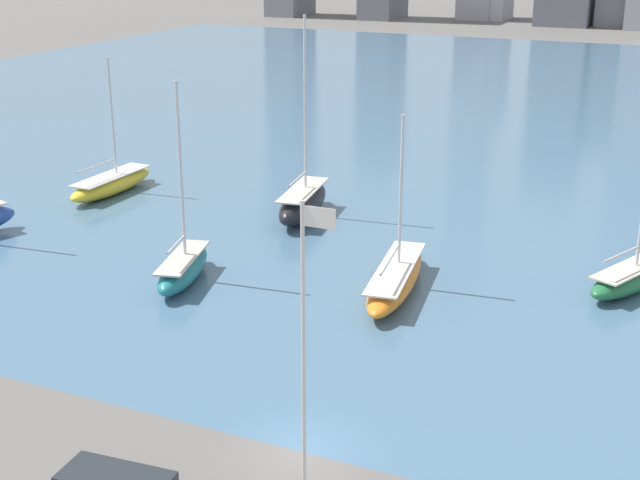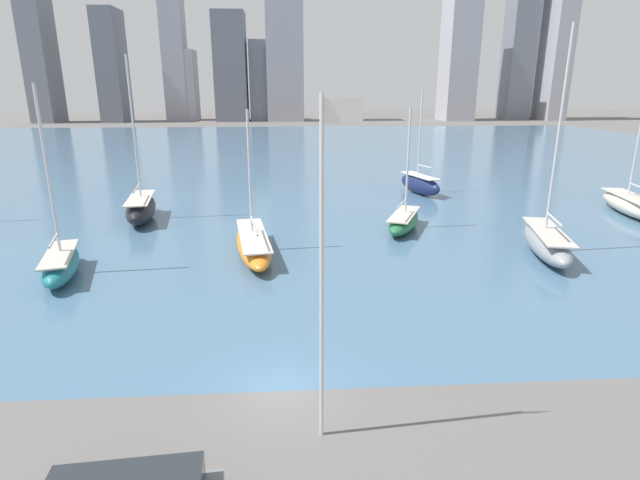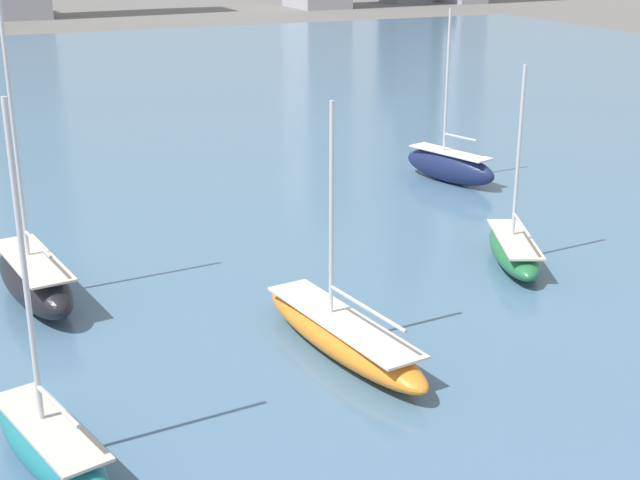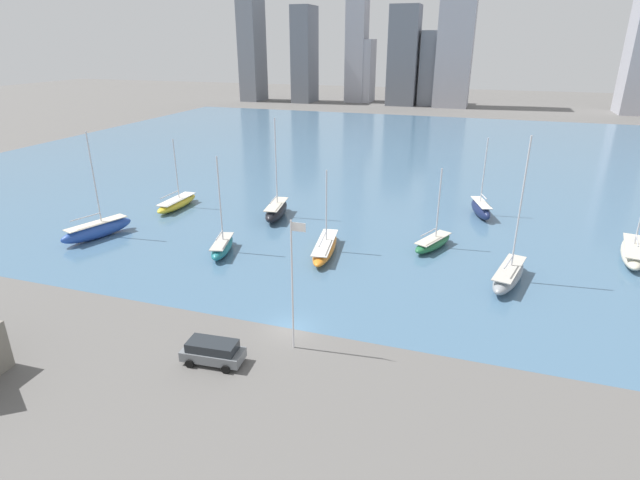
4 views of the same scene
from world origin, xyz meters
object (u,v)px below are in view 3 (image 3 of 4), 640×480
sailboat_green (514,249)px  sailboat_navy (450,165)px  sailboat_black (34,279)px  sailboat_teal (51,444)px  sailboat_orange (342,334)px

sailboat_green → sailboat_navy: size_ratio=0.88×
sailboat_black → sailboat_teal: bearing=-103.4°
sailboat_teal → sailboat_green: (23.76, 9.30, -0.10)m
sailboat_black → sailboat_green: sailboat_black is taller
sailboat_black → sailboat_navy: bearing=11.3°
sailboat_black → sailboat_orange: bearing=-52.5°
sailboat_teal → sailboat_orange: size_ratio=1.06×
sailboat_black → sailboat_green: bearing=-20.1°
sailboat_teal → sailboat_green: 25.52m
sailboat_navy → sailboat_orange: bearing=-147.6°
sailboat_orange → sailboat_navy: (17.23, 20.19, 0.33)m
sailboat_orange → sailboat_navy: size_ratio=0.98×
sailboat_orange → sailboat_black: bearing=128.0°
sailboat_teal → sailboat_green: size_ratio=1.17×
sailboat_teal → sailboat_black: (1.15, 13.88, 0.24)m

